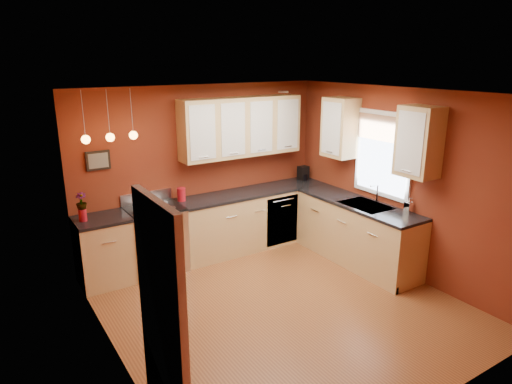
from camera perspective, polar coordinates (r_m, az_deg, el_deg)
floor at (r=5.87m, az=3.14°, el=-13.98°), size 4.20×4.20×0.00m
ceiling at (r=5.08m, az=3.60°, el=12.21°), size 4.00×4.20×0.02m
wall_back at (r=7.07m, az=-6.68°, el=2.67°), size 4.00×0.02×2.60m
wall_front at (r=3.96m, az=21.73°, el=-9.79°), size 4.00×0.02×2.60m
wall_left at (r=4.53m, az=-17.74°, el=-6.07°), size 0.02×4.20×2.60m
wall_right at (r=6.67m, az=17.42°, el=1.15°), size 0.02×4.20×2.60m
base_cabinets_back_left at (r=6.54m, az=-18.39°, el=-7.11°), size 0.70×0.60×0.90m
base_cabinets_back_right at (r=7.41m, az=-0.35°, el=-3.45°), size 2.54×0.60×0.90m
base_cabinets_right at (r=7.00m, az=12.42°, el=-5.08°), size 0.60×2.10×0.90m
counter_back_left at (r=6.38m, az=-18.77°, el=-3.23°), size 0.70×0.62×0.04m
counter_back_right at (r=7.26m, az=-0.36°, el=0.04°), size 2.54×0.62×0.04m
counter_right at (r=6.84m, az=12.66°, el=-1.41°), size 0.62×2.10×0.04m
gas_range at (r=6.72m, az=-12.39°, el=-5.71°), size 0.76×0.64×1.11m
dishwasher_front at (r=7.38m, az=3.29°, el=-3.56°), size 0.60×0.02×0.80m
sink at (r=6.75m, az=13.57°, el=-1.77°), size 0.50×0.70×0.33m
window at (r=6.75m, az=15.63°, el=4.88°), size 0.06×1.02×1.22m
door_left_wall at (r=3.63m, az=-11.55°, el=-16.37°), size 0.12×0.82×2.05m
upper_cabinets_back at (r=7.08m, az=-1.82°, el=8.14°), size 2.00×0.35×0.90m
upper_cabinets_right at (r=6.61m, az=14.76°, el=7.02°), size 0.35×1.95×0.90m
wall_picture at (r=6.47m, az=-19.13°, el=3.74°), size 0.32×0.03×0.26m
pendant_lights at (r=6.11m, az=-17.77°, el=6.60°), size 0.71×0.11×0.66m
red_canister at (r=6.80m, az=-9.31°, el=-0.29°), size 0.13×0.13×0.20m
red_vase at (r=6.30m, az=-20.85°, el=-2.69°), size 0.10×0.10×0.16m
flowers at (r=6.25m, az=-21.01°, el=-1.14°), size 0.16×0.16×0.24m
coffee_maker at (r=7.90m, az=5.94°, el=2.29°), size 0.18×0.17×0.24m
soap_pump at (r=6.55m, az=18.61°, el=-1.52°), size 0.11×0.11×0.22m
dish_towel at (r=6.42m, az=-11.38°, el=-6.36°), size 0.21×0.01×0.29m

